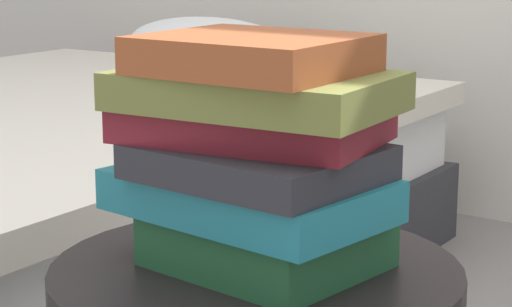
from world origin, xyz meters
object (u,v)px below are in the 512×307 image
Objects in this scene: bed at (21,196)px; book_forest at (266,241)px; book_charcoal at (258,162)px; book_rust at (257,54)px; book_teal at (249,195)px; book_olive at (256,91)px; book_maroon at (252,124)px.

book_forest is (1.23, -0.71, 0.29)m from bed.
book_rust is (-0.00, 0.00, 0.12)m from book_charcoal.
book_charcoal reaches higher than book_teal.
book_charcoal is at bearing -32.86° from bed.
book_teal is at bearing 158.12° from book_olive.
book_forest is at bearing 58.75° from book_olive.
book_olive reaches higher than book_teal.
bed is at bearing 156.08° from book_forest.
book_forest is at bearing 95.48° from book_charcoal.
book_maroon reaches higher than book_forest.
bed is 1.51m from book_rust.
book_charcoal is 0.08m from book_olive.
bed reaches higher than book_teal.
bed is 8.40× the size of book_charcoal.
book_maroon is (-0.02, -0.00, 0.13)m from book_forest.
book_teal is 0.16m from book_rust.
book_maroon is at bearing -32.67° from bed.
book_teal is at bearing 158.69° from book_charcoal.
book_forest is 0.06m from book_teal.
book_charcoal is 0.88× the size of book_maroon.
book_forest is 0.10m from book_charcoal.
bed is 7.42× the size of book_maroon.
book_rust is (-0.00, -0.01, 0.21)m from book_forest.
book_maroon is at bearing -173.90° from book_forest.
book_charcoal is 1.11× the size of book_rust.
book_teal is at bearing 155.29° from book_rust.
bed reaches higher than book_forest.
book_maroon is at bearing 132.85° from book_olive.
book_teal is 1.02× the size of book_olive.
book_maroon is at bearing 143.09° from book_charcoal.
book_charcoal is at bearing -35.15° from book_rust.
bed is 1.45m from book_forest.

